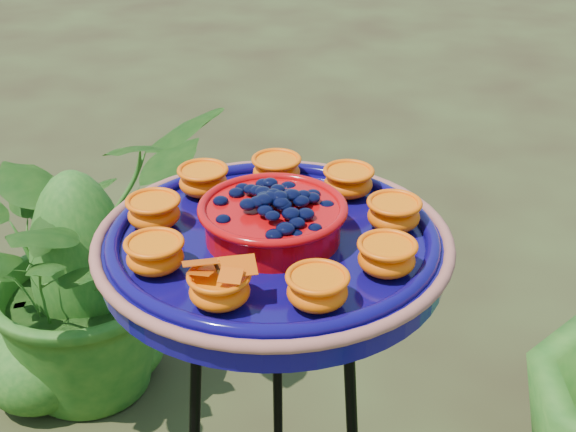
# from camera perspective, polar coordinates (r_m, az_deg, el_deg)

# --- Properties ---
(feeder_dish) EXTENTS (0.56, 0.56, 0.12)m
(feeder_dish) POSITION_cam_1_polar(r_m,az_deg,el_deg) (1.15, -1.07, -1.63)
(feeder_dish) COLOR #0C064F
(feeder_dish) RESTS_ON tripod_stand
(shrub_back_left) EXTENTS (0.95, 0.99, 0.85)m
(shrub_back_left) POSITION_cam_1_polar(r_m,az_deg,el_deg) (2.32, -14.53, -2.74)
(shrub_back_left) COLOR #1B5115
(shrub_back_left) RESTS_ON ground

